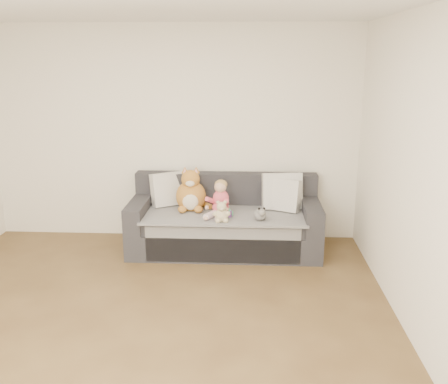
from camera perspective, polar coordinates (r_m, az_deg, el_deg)
name	(u,v)px	position (r m, az deg, el deg)	size (l,w,h in m)	color
room_shell	(136,173)	(4.14, -10.07, 2.14)	(5.00, 5.00, 5.00)	brown
sofa	(225,224)	(5.90, 0.10, -3.64)	(2.20, 0.94, 0.85)	#252429
cushion_left	(169,189)	(6.05, -6.27, 0.35)	(0.47, 0.40, 0.41)	silver
cushion_right_back	(282,191)	(5.92, 6.64, 0.13)	(0.48, 0.26, 0.44)	silver
cushion_right_front	(282,195)	(5.85, 6.69, -0.31)	(0.45, 0.34, 0.38)	silver
toddler	(220,200)	(5.65, -0.49, -0.95)	(0.28, 0.42, 0.41)	#E75159
plush_cat	(191,194)	(5.83, -3.78, -0.18)	(0.43, 0.38, 0.54)	#AC6B26
teddy_bear	(222,213)	(5.43, -0.29, -2.43)	(0.19, 0.15, 0.24)	beige
plush_cow	(260,214)	(5.49, 4.17, -2.57)	(0.14, 0.21, 0.17)	white
sippy_cup	(229,212)	(5.59, 0.57, -2.36)	(0.09, 0.06, 0.10)	#68338D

